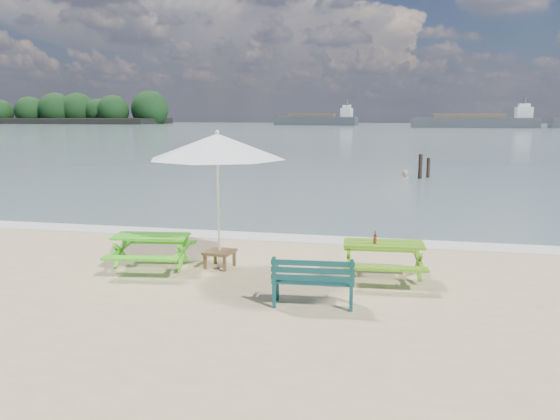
% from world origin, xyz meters
% --- Properties ---
extents(sea, '(300.00, 300.00, 0.00)m').
position_xyz_m(sea, '(0.00, 85.00, 0.00)').
color(sea, slate).
rests_on(sea, ground).
extents(foam_strip, '(22.00, 0.90, 0.01)m').
position_xyz_m(foam_strip, '(0.00, 4.60, 0.01)').
color(foam_strip, silver).
rests_on(foam_strip, ground).
extents(island_headland, '(90.00, 22.00, 7.60)m').
position_xyz_m(island_headland, '(-110.00, 140.00, 3.26)').
color(island_headland, black).
rests_on(island_headland, ground).
extents(picnic_table_left, '(1.65, 1.79, 0.70)m').
position_xyz_m(picnic_table_left, '(-2.62, 1.34, 0.33)').
color(picnic_table_left, '#44BB1C').
rests_on(picnic_table_left, ground).
extents(picnic_table_right, '(1.60, 1.75, 0.71)m').
position_xyz_m(picnic_table_right, '(1.94, 1.60, 0.34)').
color(picnic_table_right, '#589416').
rests_on(picnic_table_right, ground).
extents(park_bench, '(1.35, 0.55, 0.81)m').
position_xyz_m(park_bench, '(0.86, -0.09, 0.25)').
color(park_bench, '#0E393A').
rests_on(park_bench, ground).
extents(side_table, '(0.63, 0.63, 0.35)m').
position_xyz_m(side_table, '(-1.32, 1.71, 0.19)').
color(side_table, brown).
rests_on(side_table, ground).
extents(patio_umbrella, '(3.14, 3.14, 2.70)m').
position_xyz_m(patio_umbrella, '(-1.32, 1.71, 2.45)').
color(patio_umbrella, silver).
rests_on(patio_umbrella, ground).
extents(beer_bottle, '(0.06, 0.06, 0.25)m').
position_xyz_m(beer_bottle, '(1.78, 1.48, 0.79)').
color(beer_bottle, brown).
rests_on(beer_bottle, picnic_table_right).
extents(swimmer, '(0.72, 0.59, 1.69)m').
position_xyz_m(swimmer, '(2.62, 18.37, -0.45)').
color(swimmer, tan).
rests_on(swimmer, ground).
extents(mooring_pilings, '(0.58, 0.78, 1.38)m').
position_xyz_m(mooring_pilings, '(3.47, 18.40, 0.45)').
color(mooring_pilings, black).
rests_on(mooring_pilings, ground).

